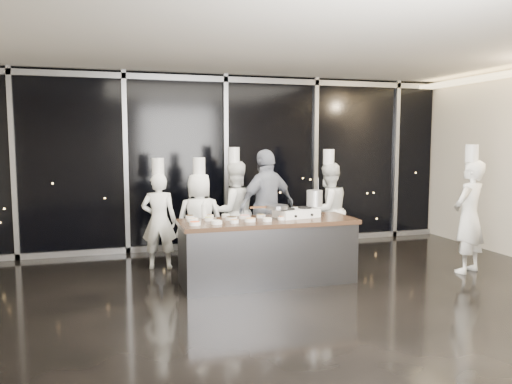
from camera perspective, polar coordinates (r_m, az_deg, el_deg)
ground at (r=6.34m, az=3.93°, el=-12.46°), size 9.00×9.00×0.00m
room_shell at (r=6.09m, az=5.65°, el=8.22°), size 9.02×7.02×3.21m
window_wall at (r=9.31m, az=-3.51°, el=3.47°), size 8.90×0.11×3.20m
demo_counter at (r=7.04m, az=1.35°, el=-6.75°), size 2.46×0.86×0.90m
stove at (r=7.17m, az=4.63°, el=-2.38°), size 0.66×0.48×0.14m
frying_pan at (r=7.00m, az=2.33°, el=-1.72°), size 0.58×0.38×0.05m
stock_pot at (r=7.33m, az=6.71°, el=-0.71°), size 0.27×0.27×0.23m
prep_bowls at (r=6.86m, az=-3.25°, el=-3.08°), size 1.36×0.69×0.05m
squeeze_bottle at (r=7.05m, az=-5.96°, el=-2.02°), size 0.07×0.07×0.27m
chef_far_left at (r=7.89m, az=-11.03°, el=-3.08°), size 0.62×0.48×1.73m
chef_left at (r=7.86m, az=-6.46°, el=-3.12°), size 0.77×0.53×1.73m
chef_center at (r=8.22m, az=-2.53°, el=-2.17°), size 0.88×0.73×1.89m
guest at (r=8.08m, az=1.26°, el=-1.67°), size 1.18×0.82×1.86m
chef_right at (r=8.61m, az=8.21°, el=-1.98°), size 0.91×0.79×1.85m
chef_side at (r=8.17m, az=23.17°, el=-2.46°), size 0.73×0.63×1.94m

